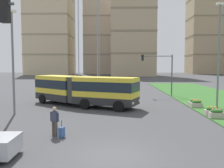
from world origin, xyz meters
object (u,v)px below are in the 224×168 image
(flower_planter_2, at_px, (217,113))
(apartment_tower_westcentre, at_px, (105,38))
(traffic_light_far_right, at_px, (161,67))
(flower_planter_4, at_px, (197,104))
(apartment_tower_west, at_px, (50,28))
(streetlight_median, at_px, (219,52))
(streetlight_left, at_px, (13,58))
(flower_planter_5, at_px, (195,103))
(apartment_tower_eastcentre, at_px, (212,28))
(car_grey_wagon, at_px, (73,89))
(flower_planter_3, at_px, (212,111))
(rolling_suitcase, at_px, (62,132))
(pedestrian_crossing, at_px, (55,119))
(articulated_bus, at_px, (82,90))
(apartment_tower_centre, at_px, (133,24))

(flower_planter_2, height_order, apartment_tower_westcentre, apartment_tower_westcentre)
(flower_planter_2, bearing_deg, traffic_light_far_right, 97.60)
(flower_planter_4, relative_size, apartment_tower_west, 0.03)
(streetlight_median, bearing_deg, traffic_light_far_right, 111.89)
(streetlight_left, bearing_deg, flower_planter_5, 13.78)
(apartment_tower_eastcentre, bearing_deg, car_grey_wagon, -120.74)
(flower_planter_5, bearing_deg, apartment_tower_westcentre, 97.99)
(apartment_tower_westcentre, distance_m, apartment_tower_eastcentre, 51.74)
(flower_planter_3, distance_m, apartment_tower_westcentre, 104.05)
(flower_planter_5, bearing_deg, rolling_suitcase, -135.83)
(apartment_tower_west, xyz_separation_m, apartment_tower_westcentre, (24.21, 10.49, -3.28))
(pedestrian_crossing, bearing_deg, apartment_tower_eastcentre, 65.37)
(streetlight_median, bearing_deg, flower_planter_3, -117.27)
(pedestrian_crossing, bearing_deg, articulated_bus, 89.62)
(pedestrian_crossing, height_order, apartment_tower_west, apartment_tower_west)
(rolling_suitcase, relative_size, flower_planter_2, 0.88)
(apartment_tower_west, relative_size, apartment_tower_eastcentre, 0.95)
(car_grey_wagon, relative_size, apartment_tower_westcentre, 0.13)
(rolling_suitcase, height_order, apartment_tower_centre, apartment_tower_centre)
(streetlight_left, bearing_deg, rolling_suitcase, -49.92)
(apartment_tower_west, relative_size, apartment_tower_centre, 1.01)
(articulated_bus, bearing_deg, flower_planter_5, -2.34)
(flower_planter_4, distance_m, apartment_tower_westcentre, 100.30)
(streetlight_left, bearing_deg, car_grey_wagon, 79.96)
(streetlight_left, distance_m, apartment_tower_centre, 81.69)
(pedestrian_crossing, distance_m, streetlight_left, 8.94)
(articulated_bus, xyz_separation_m, rolling_suitcase, (0.38, -11.01, -1.34))
(articulated_bus, height_order, pedestrian_crossing, articulated_bus)
(streetlight_median, bearing_deg, apartment_tower_westcentre, 99.01)
(pedestrian_crossing, height_order, apartment_tower_westcentre, apartment_tower_westcentre)
(car_grey_wagon, bearing_deg, articulated_bus, -74.24)
(apartment_tower_westcentre, relative_size, apartment_tower_centre, 0.85)
(flower_planter_2, bearing_deg, apartment_tower_westcentre, 97.57)
(apartment_tower_eastcentre, bearing_deg, flower_planter_4, -111.23)
(traffic_light_far_right, xyz_separation_m, apartment_tower_west, (-35.98, 78.14, 16.92))
(flower_planter_4, bearing_deg, apartment_tower_eastcentre, 68.77)
(rolling_suitcase, height_order, flower_planter_3, rolling_suitcase)
(flower_planter_2, relative_size, flower_planter_3, 1.00)
(flower_planter_3, bearing_deg, flower_planter_5, 90.00)
(flower_planter_4, relative_size, apartment_tower_westcentre, 0.03)
(car_grey_wagon, xyz_separation_m, traffic_light_far_right, (12.02, -1.23, 3.13))
(articulated_bus, height_order, traffic_light_far_right, traffic_light_far_right)
(flower_planter_3, height_order, apartment_tower_centre, apartment_tower_centre)
(articulated_bus, relative_size, rolling_suitcase, 11.68)
(traffic_light_far_right, distance_m, apartment_tower_westcentre, 90.45)
(pedestrian_crossing, xyz_separation_m, flower_planter_3, (11.31, 5.92, -0.58))
(pedestrian_crossing, xyz_separation_m, traffic_light_far_right, (9.43, 19.00, 2.88))
(pedestrian_crossing, distance_m, flower_planter_5, 15.34)
(flower_planter_2, bearing_deg, apartment_tower_eastcentre, 69.69)
(flower_planter_4, distance_m, apartment_tower_eastcentre, 106.86)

